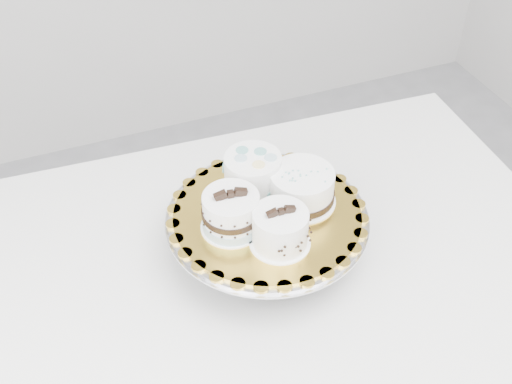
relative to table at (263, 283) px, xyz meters
name	(u,v)px	position (x,y,z in m)	size (l,w,h in m)	color
table	(263,283)	(0.00, 0.00, 0.00)	(1.30, 0.91, 0.75)	silver
cake_stand	(267,227)	(0.01, 0.01, 0.14)	(0.39, 0.39, 0.11)	gray
cake_board	(267,214)	(0.01, 0.01, 0.18)	(0.36, 0.36, 0.01)	gold
cake_swirl	(280,229)	(0.00, -0.07, 0.22)	(0.11, 0.11, 0.09)	white
cake_banded	(231,213)	(-0.06, 0.01, 0.22)	(0.12, 0.12, 0.09)	white
cake_dots	(253,174)	(0.01, 0.09, 0.22)	(0.13, 0.13, 0.08)	white
cake_ribbon	(302,188)	(0.09, 0.02, 0.22)	(0.15, 0.15, 0.07)	white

